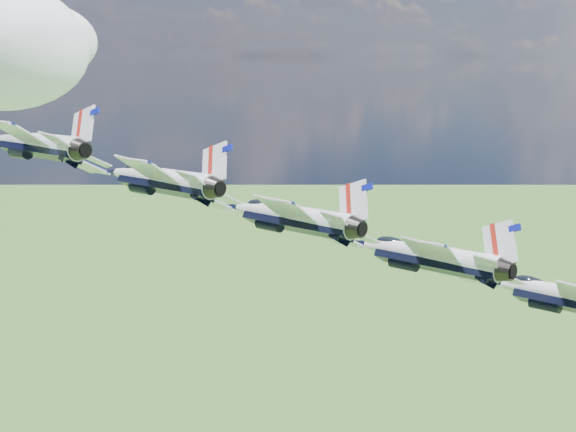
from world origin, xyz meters
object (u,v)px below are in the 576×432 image
jet_0 (35,144)px  jet_4 (569,296)px  jet_3 (425,255)px  jet_2 (288,216)px  jet_1 (158,179)px

jet_0 → jet_4: (37.66, -30.75, -11.93)m
jet_3 → jet_4: 12.51m
jet_2 → jet_3: bearing=-59.6°
jet_1 → jet_4: bearing=-59.6°
jet_0 → jet_2: 25.03m
jet_1 → jet_0: bearing=120.4°
jet_0 → jet_1: size_ratio=1.00×
jet_1 → jet_4: (28.25, -23.06, -8.94)m
jet_4 → jet_0: bearing=120.4°
jet_1 → jet_2: 12.51m
jet_3 → jet_4: (9.42, -7.69, -2.98)m
jet_2 → jet_1: bearing=120.4°
jet_0 → jet_2: size_ratio=1.00×
jet_0 → jet_1: 12.51m
jet_1 → jet_4: size_ratio=1.00×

